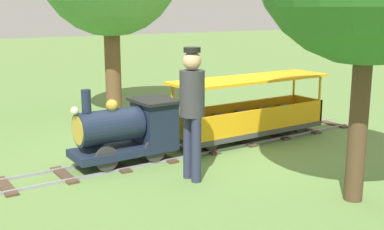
% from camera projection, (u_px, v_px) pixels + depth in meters
% --- Properties ---
extents(ground_plane, '(60.00, 60.00, 0.00)m').
position_uv_depth(ground_plane, '(196.00, 151.00, 7.17)').
color(ground_plane, '#608442').
extents(track, '(0.69, 6.40, 0.04)m').
position_uv_depth(track, '(203.00, 148.00, 7.24)').
color(track, gray).
rests_on(track, ground_plane).
extents(locomotive, '(0.65, 1.45, 1.03)m').
position_uv_depth(locomotive, '(129.00, 129.00, 6.48)').
color(locomotive, '#192338').
rests_on(locomotive, ground_plane).
extents(passenger_car, '(0.75, 2.70, 0.97)m').
position_uv_depth(passenger_car, '(250.00, 115.00, 7.64)').
color(passenger_car, '#3F3F3F').
rests_on(passenger_car, ground_plane).
extents(conductor_person, '(0.30, 0.30, 1.62)m').
position_uv_depth(conductor_person, '(192.00, 103.00, 5.76)').
color(conductor_person, '#282D47').
rests_on(conductor_person, ground_plane).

